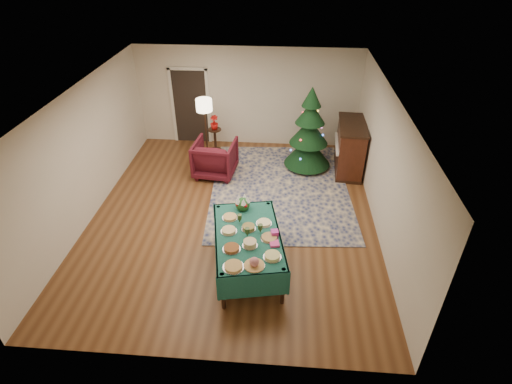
# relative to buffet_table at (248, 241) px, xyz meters

# --- Properties ---
(room_shell) EXTENTS (7.00, 7.00, 7.00)m
(room_shell) POSITION_rel_buffet_table_xyz_m (-0.47, 1.57, 0.74)
(room_shell) COLOR #593319
(room_shell) RESTS_ON ground
(doorway) EXTENTS (1.08, 0.04, 2.16)m
(doorway) POSITION_rel_buffet_table_xyz_m (-2.07, 5.06, 0.48)
(doorway) COLOR black
(doorway) RESTS_ON ground
(rug) EXTENTS (3.45, 4.39, 0.02)m
(rug) POSITION_rel_buffet_table_xyz_m (0.51, 2.70, -0.60)
(rug) COLOR navy
(rug) RESTS_ON ground
(buffet_table) EXTENTS (1.50, 2.15, 0.77)m
(buffet_table) POSITION_rel_buffet_table_xyz_m (0.00, 0.00, 0.00)
(buffet_table) COLOR black
(buffet_table) RESTS_ON ground
(platter_0) EXTENTS (0.34, 0.34, 0.05)m
(platter_0) POSITION_rel_buffet_table_xyz_m (-0.15, -0.81, 0.17)
(platter_0) COLOR silver
(platter_0) RESTS_ON buffet_table
(platter_1) EXTENTS (0.34, 0.34, 0.17)m
(platter_1) POSITION_rel_buffet_table_xyz_m (0.18, -0.75, 0.22)
(platter_1) COLOR silver
(platter_1) RESTS_ON buffet_table
(platter_2) EXTENTS (0.30, 0.30, 0.06)m
(platter_2) POSITION_rel_buffet_table_xyz_m (0.45, -0.53, 0.18)
(platter_2) COLOR silver
(platter_2) RESTS_ON buffet_table
(platter_3) EXTENTS (0.30, 0.30, 0.05)m
(platter_3) POSITION_rel_buffet_table_xyz_m (-0.23, -0.39, 0.18)
(platter_3) COLOR silver
(platter_3) RESTS_ON buffet_table
(platter_4) EXTENTS (0.26, 0.26, 0.10)m
(platter_4) POSITION_rel_buffet_table_xyz_m (0.07, -0.28, 0.20)
(platter_4) COLOR silver
(platter_4) RESTS_ON buffet_table
(platter_5) EXTENTS (0.31, 0.31, 0.04)m
(platter_5) POSITION_rel_buffet_table_xyz_m (0.38, -0.07, 0.17)
(platter_5) COLOR silver
(platter_5) RESTS_ON buffet_table
(platter_6) EXTENTS (0.29, 0.29, 0.05)m
(platter_6) POSITION_rel_buffet_table_xyz_m (-0.34, 0.06, 0.18)
(platter_6) COLOR silver
(platter_6) RESTS_ON buffet_table
(platter_7) EXTENTS (0.26, 0.26, 0.07)m
(platter_7) POSITION_rel_buffet_table_xyz_m (0.00, 0.16, 0.19)
(platter_7) COLOR silver
(platter_7) RESTS_ON buffet_table
(platter_8) EXTENTS (0.29, 0.29, 0.04)m
(platter_8) POSITION_rel_buffet_table_xyz_m (0.26, 0.33, 0.17)
(platter_8) COLOR silver
(platter_8) RESTS_ON buffet_table
(platter_9) EXTENTS (0.29, 0.29, 0.04)m
(platter_9) POSITION_rel_buffet_table_xyz_m (-0.37, 0.45, 0.17)
(platter_9) COLOR silver
(platter_9) RESTS_ON buffet_table
(goblet_0) EXTENTS (0.08, 0.08, 0.18)m
(goblet_0) POSITION_rel_buffet_table_xyz_m (-0.17, 0.32, 0.25)
(goblet_0) COLOR #2D471E
(goblet_0) RESTS_ON buffet_table
(goblet_1) EXTENTS (0.08, 0.08, 0.18)m
(goblet_1) POSITION_rel_buffet_table_xyz_m (0.21, 0.07, 0.25)
(goblet_1) COLOR #2D471E
(goblet_1) RESTS_ON buffet_table
(goblet_2) EXTENTS (0.08, 0.08, 0.18)m
(goblet_2) POSITION_rel_buffet_table_xyz_m (-0.00, -0.04, 0.25)
(goblet_2) COLOR #2D471E
(goblet_2) RESTS_ON buffet_table
(napkin_stack) EXTENTS (0.18, 0.18, 0.04)m
(napkin_stack) POSITION_rel_buffet_table_xyz_m (0.47, -0.22, 0.17)
(napkin_stack) COLOR #E53F94
(napkin_stack) RESTS_ON buffet_table
(gift_box) EXTENTS (0.14, 0.14, 0.10)m
(gift_box) POSITION_rel_buffet_table_xyz_m (0.46, 0.02, 0.20)
(gift_box) COLOR #D039AB
(gift_box) RESTS_ON buffet_table
(centerpiece) EXTENTS (0.28, 0.28, 0.32)m
(centerpiece) POSITION_rel_buffet_table_xyz_m (-0.17, 0.75, 0.29)
(centerpiece) COLOR #1E4C1E
(centerpiece) RESTS_ON buffet_table
(armchair) EXTENTS (1.06, 1.01, 1.00)m
(armchair) POSITION_rel_buffet_table_xyz_m (-1.12, 3.24, -0.11)
(armchair) COLOR #4A0F1A
(armchair) RESTS_ON ground
(floor_lamp) EXTENTS (0.40, 0.40, 1.67)m
(floor_lamp) POSITION_rel_buffet_table_xyz_m (-1.46, 4.01, 0.80)
(floor_lamp) COLOR #A57F3F
(floor_lamp) RESTS_ON ground
(side_table) EXTENTS (0.36, 0.36, 0.65)m
(side_table) POSITION_rel_buffet_table_xyz_m (-1.33, 4.49, -0.30)
(side_table) COLOR black
(side_table) RESTS_ON ground
(potted_plant) EXTENTS (0.22, 0.39, 0.22)m
(potted_plant) POSITION_rel_buffet_table_xyz_m (-1.33, 4.49, 0.14)
(potted_plant) COLOR #B6100D
(potted_plant) RESTS_ON side_table
(christmas_tree) EXTENTS (1.40, 1.40, 2.14)m
(christmas_tree) POSITION_rel_buffet_table_xyz_m (1.17, 3.78, 0.35)
(christmas_tree) COLOR black
(christmas_tree) RESTS_ON ground
(piano) EXTENTS (0.78, 1.50, 1.26)m
(piano) POSITION_rel_buffet_table_xyz_m (2.20, 3.73, 0.00)
(piano) COLOR black
(piano) RESTS_ON ground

